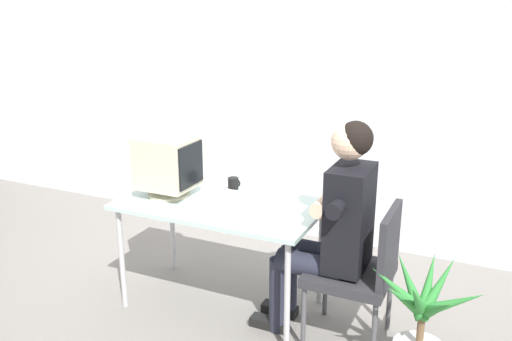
{
  "coord_description": "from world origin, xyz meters",
  "views": [
    {
      "loc": [
        1.6,
        -2.91,
        1.98
      ],
      "look_at": [
        0.25,
        0.0,
        0.99
      ],
      "focal_mm": 38.22,
      "sensor_mm": 36.0,
      "label": 1
    }
  ],
  "objects_px": {
    "crt_monitor": "(168,163)",
    "potted_plant": "(420,328)",
    "keyboard": "(214,201)",
    "office_chair": "(362,267)",
    "person_seated": "(333,223)",
    "desk": "(221,211)",
    "desk_mug": "(233,185)"
  },
  "relations": [
    {
      "from": "keyboard",
      "to": "crt_monitor",
      "type": "bearing_deg",
      "value": 179.76
    },
    {
      "from": "desk",
      "to": "desk_mug",
      "type": "xyz_separation_m",
      "value": [
        -0.02,
        0.23,
        0.11
      ]
    },
    {
      "from": "crt_monitor",
      "to": "person_seated",
      "type": "distance_m",
      "value": 1.16
    },
    {
      "from": "crt_monitor",
      "to": "desk_mug",
      "type": "relative_size",
      "value": 4.07
    },
    {
      "from": "desk",
      "to": "keyboard",
      "type": "xyz_separation_m",
      "value": [
        -0.04,
        -0.03,
        0.07
      ]
    },
    {
      "from": "office_chair",
      "to": "person_seated",
      "type": "bearing_deg",
      "value": 180.0
    },
    {
      "from": "desk_mug",
      "to": "office_chair",
      "type": "bearing_deg",
      "value": -15.28
    },
    {
      "from": "keyboard",
      "to": "office_chair",
      "type": "height_order",
      "value": "office_chair"
    },
    {
      "from": "office_chair",
      "to": "potted_plant",
      "type": "relative_size",
      "value": 1.22
    },
    {
      "from": "potted_plant",
      "to": "desk_mug",
      "type": "height_order",
      "value": "desk_mug"
    },
    {
      "from": "desk",
      "to": "potted_plant",
      "type": "xyz_separation_m",
      "value": [
        1.33,
        -0.26,
        -0.35
      ]
    },
    {
      "from": "desk",
      "to": "keyboard",
      "type": "relative_size",
      "value": 2.75
    },
    {
      "from": "potted_plant",
      "to": "desk_mug",
      "type": "distance_m",
      "value": 1.52
    },
    {
      "from": "desk",
      "to": "person_seated",
      "type": "distance_m",
      "value": 0.77
    },
    {
      "from": "office_chair",
      "to": "potted_plant",
      "type": "height_order",
      "value": "office_chair"
    },
    {
      "from": "crt_monitor",
      "to": "potted_plant",
      "type": "height_order",
      "value": "crt_monitor"
    },
    {
      "from": "keyboard",
      "to": "office_chair",
      "type": "relative_size",
      "value": 0.54
    },
    {
      "from": "desk",
      "to": "potted_plant",
      "type": "relative_size",
      "value": 1.81
    },
    {
      "from": "office_chair",
      "to": "crt_monitor",
      "type": "bearing_deg",
      "value": 179.62
    },
    {
      "from": "desk",
      "to": "potted_plant",
      "type": "distance_m",
      "value": 1.4
    },
    {
      "from": "office_chair",
      "to": "desk_mug",
      "type": "relative_size",
      "value": 8.81
    },
    {
      "from": "person_seated",
      "to": "desk_mug",
      "type": "xyz_separation_m",
      "value": [
        -0.79,
        0.27,
        0.05
      ]
    },
    {
      "from": "person_seated",
      "to": "keyboard",
      "type": "bearing_deg",
      "value": 179.47
    },
    {
      "from": "crt_monitor",
      "to": "desk_mug",
      "type": "xyz_separation_m",
      "value": [
        0.35,
        0.26,
        -0.18
      ]
    },
    {
      "from": "office_chair",
      "to": "potted_plant",
      "type": "bearing_deg",
      "value": -30.18
    },
    {
      "from": "crt_monitor",
      "to": "office_chair",
      "type": "relative_size",
      "value": 0.46
    },
    {
      "from": "crt_monitor",
      "to": "potted_plant",
      "type": "distance_m",
      "value": 1.84
    },
    {
      "from": "person_seated",
      "to": "desk_mug",
      "type": "distance_m",
      "value": 0.84
    },
    {
      "from": "person_seated",
      "to": "crt_monitor",
      "type": "bearing_deg",
      "value": 179.56
    },
    {
      "from": "office_chair",
      "to": "desk_mug",
      "type": "height_order",
      "value": "office_chair"
    },
    {
      "from": "person_seated",
      "to": "desk_mug",
      "type": "height_order",
      "value": "person_seated"
    },
    {
      "from": "crt_monitor",
      "to": "person_seated",
      "type": "relative_size",
      "value": 0.3
    }
  ]
}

